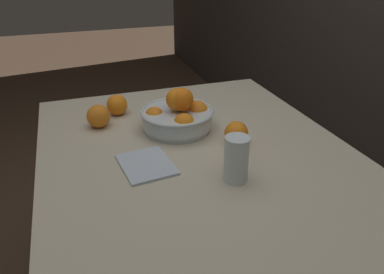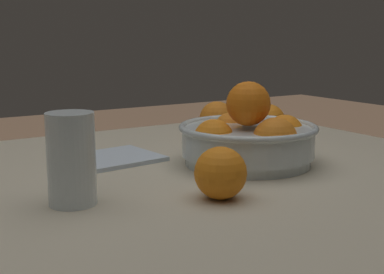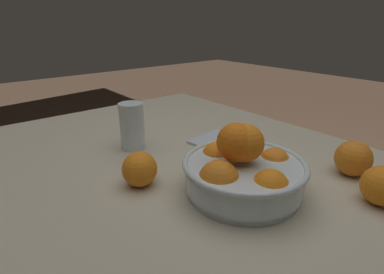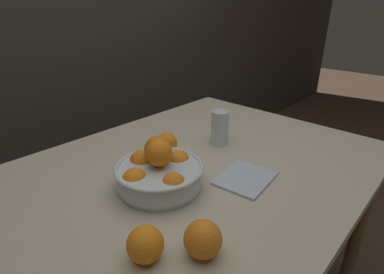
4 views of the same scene
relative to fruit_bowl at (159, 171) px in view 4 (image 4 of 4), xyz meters
name	(u,v)px [view 4 (image 4 of 4)]	position (x,y,z in m)	size (l,w,h in m)	color
dining_table	(200,183)	(0.19, 0.01, -0.13)	(1.23, 0.96, 0.77)	#B7AD93
fruit_bowl	(159,171)	(0.00, 0.00, 0.00)	(0.25, 0.25, 0.15)	silver
juice_glass	(220,130)	(0.36, 0.06, 0.00)	(0.07, 0.07, 0.13)	#F4A314
orange_loose_near_bowl	(167,143)	(0.16, 0.15, -0.01)	(0.08, 0.08, 0.08)	orange
orange_loose_front	(203,239)	(-0.11, -0.26, -0.01)	(0.08, 0.08, 0.08)	orange
orange_loose_aside	(145,244)	(-0.20, -0.18, -0.01)	(0.08, 0.08, 0.08)	orange
napkin	(245,178)	(0.21, -0.16, -0.05)	(0.18, 0.14, 0.01)	silver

